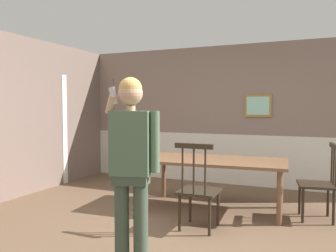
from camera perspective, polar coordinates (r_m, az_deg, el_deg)
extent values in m
plane|color=brown|center=(4.07, 1.35, -18.29)|extent=(6.83, 6.83, 0.00)
cube|color=gray|center=(6.70, 11.18, 5.91)|extent=(6.21, 0.12, 1.70)
cube|color=silver|center=(6.78, 11.07, -5.42)|extent=(6.21, 0.14, 0.96)
cube|color=silver|center=(6.69, 11.06, -1.37)|extent=(6.21, 0.05, 0.06)
cube|color=olive|center=(6.54, 14.74, 3.28)|extent=(0.49, 0.03, 0.41)
cube|color=#9ADCCD|center=(6.52, 14.72, 3.28)|extent=(0.41, 0.01, 0.33)
cube|color=white|center=(6.94, -16.92, -0.58)|extent=(0.06, 0.12, 2.10)
cube|color=brown|center=(5.03, 7.63, -5.70)|extent=(2.10, 1.12, 0.04)
cylinder|color=brown|center=(5.01, -3.90, -10.01)|extent=(0.07, 0.07, 0.70)
cylinder|color=brown|center=(4.62, 18.04, -11.31)|extent=(0.07, 0.07, 0.70)
cylinder|color=brown|center=(5.72, -0.73, -8.33)|extent=(0.07, 0.07, 0.70)
cylinder|color=brown|center=(5.38, 18.26, -9.23)|extent=(0.07, 0.07, 0.70)
cube|color=#2D2319|center=(4.98, 23.43, -8.95)|extent=(0.52, 0.52, 0.03)
cube|color=#2D2319|center=(4.94, 25.94, -3.04)|extent=(0.11, 0.45, 0.06)
cylinder|color=#2D2319|center=(4.84, 26.18, -5.99)|extent=(0.02, 0.02, 0.53)
cylinder|color=#2D2319|center=(4.97, 25.87, -5.75)|extent=(0.02, 0.02, 0.53)
cylinder|color=#2D2319|center=(5.10, 25.58, -5.51)|extent=(0.02, 0.02, 0.53)
cylinder|color=#2D2319|center=(4.84, 21.51, -12.19)|extent=(0.04, 0.04, 0.45)
cylinder|color=#2D2319|center=(5.19, 21.04, -11.14)|extent=(0.04, 0.04, 0.45)
cylinder|color=#2D2319|center=(4.90, 25.83, -12.11)|extent=(0.04, 0.04, 0.45)
cylinder|color=#2D2319|center=(5.24, 25.07, -11.08)|extent=(0.04, 0.04, 0.45)
cube|color=#2D2319|center=(4.27, 5.23, -10.74)|extent=(0.46, 0.46, 0.03)
cube|color=#2D2319|center=(3.97, 4.32, -3.35)|extent=(0.46, 0.04, 0.06)
cylinder|color=#2D2319|center=(4.06, 2.43, -6.99)|extent=(0.02, 0.02, 0.59)
cylinder|color=#2D2319|center=(4.01, 4.30, -7.12)|extent=(0.02, 0.02, 0.59)
cylinder|color=#2D2319|center=(3.97, 6.21, -7.24)|extent=(0.02, 0.02, 0.59)
cylinder|color=#2D2319|center=(4.56, 3.70, -12.93)|extent=(0.04, 0.04, 0.45)
cylinder|color=#2D2319|center=(4.46, 8.31, -13.36)|extent=(0.04, 0.04, 0.45)
cylinder|color=#2D2319|center=(4.23, 1.94, -14.24)|extent=(0.04, 0.04, 0.45)
cylinder|color=#2D2319|center=(4.12, 6.91, -14.76)|extent=(0.04, 0.04, 0.45)
cylinder|color=#3A493A|center=(3.37, -4.56, -15.25)|extent=(0.14, 0.14, 0.85)
cylinder|color=#3A493A|center=(3.42, -7.68, -15.00)|extent=(0.14, 0.14, 0.85)
cube|color=#3A493A|center=(3.29, -6.18, -8.58)|extent=(0.37, 0.26, 0.12)
cube|color=#4C664C|center=(3.24, -6.21, -2.83)|extent=(0.41, 0.29, 0.60)
cylinder|color=#4C664C|center=(3.18, -2.21, -2.65)|extent=(0.09, 0.09, 0.57)
cylinder|color=tan|center=(3.26, -9.40, 3.56)|extent=(0.15, 0.12, 0.19)
cylinder|color=tan|center=(3.22, -6.25, 2.95)|extent=(0.09, 0.09, 0.05)
sphere|color=tan|center=(3.23, -6.26, 5.44)|extent=(0.23, 0.23, 0.23)
sphere|color=tan|center=(3.23, -6.27, 6.15)|extent=(0.22, 0.22, 0.22)
cube|color=#B7B7BC|center=(3.24, -9.05, 5.00)|extent=(0.09, 0.06, 0.17)
cylinder|color=black|center=(3.25, -9.07, 7.11)|extent=(0.01, 0.01, 0.08)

